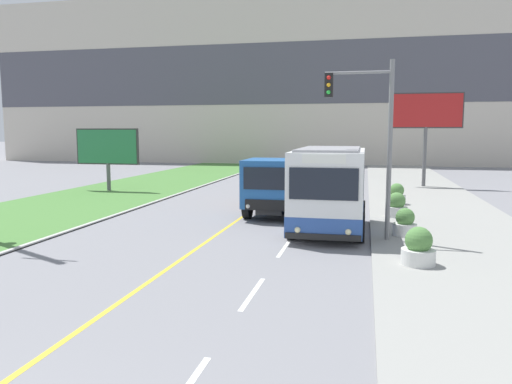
# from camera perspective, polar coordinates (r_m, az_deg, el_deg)

# --- Properties ---
(apartment_block_background) EXTENTS (80.00, 8.04, 19.32)m
(apartment_block_background) POSITION_cam_1_polar(r_m,az_deg,el_deg) (60.33, 7.49, 12.53)
(apartment_block_background) COLOR beige
(apartment_block_background) RESTS_ON ground_plane
(city_bus) EXTENTS (2.65, 5.47, 3.15)m
(city_bus) POSITION_cam_1_polar(r_m,az_deg,el_deg) (18.71, 8.36, 0.23)
(city_bus) COLOR white
(city_bus) RESTS_ON ground_plane
(dump_truck) EXTENTS (2.54, 6.69, 2.56)m
(dump_truck) POSITION_cam_1_polar(r_m,az_deg,el_deg) (22.30, 2.45, 0.64)
(dump_truck) COLOR black
(dump_truck) RESTS_ON ground_plane
(car_distant) EXTENTS (1.80, 4.30, 1.45)m
(car_distant) POSITION_cam_1_polar(r_m,az_deg,el_deg) (41.68, 10.29, 2.64)
(car_distant) COLOR silver
(car_distant) RESTS_ON ground_plane
(traffic_light_mast) EXTENTS (2.28, 0.32, 6.11)m
(traffic_light_mast) POSITION_cam_1_polar(r_m,az_deg,el_deg) (17.31, 13.00, 7.17)
(traffic_light_mast) COLOR slate
(traffic_light_mast) RESTS_ON ground_plane
(billboard_large) EXTENTS (4.65, 0.24, 6.29)m
(billboard_large) POSITION_cam_1_polar(r_m,az_deg,el_deg) (35.24, 18.88, 8.36)
(billboard_large) COLOR #59595B
(billboard_large) RESTS_ON ground_plane
(billboard_small) EXTENTS (4.14, 0.24, 3.93)m
(billboard_small) POSITION_cam_1_polar(r_m,az_deg,el_deg) (32.65, -16.61, 4.84)
(billboard_small) COLOR #59595B
(billboard_small) RESTS_ON ground_plane
(planter_round_near) EXTENTS (0.93, 0.93, 1.07)m
(planter_round_near) POSITION_cam_1_polar(r_m,az_deg,el_deg) (14.60, 18.07, -6.12)
(planter_round_near) COLOR silver
(planter_round_near) RESTS_ON sidewalk_right
(planter_round_second) EXTENTS (0.83, 0.83, 0.99)m
(planter_round_second) POSITION_cam_1_polar(r_m,az_deg,el_deg) (18.47, 16.66, -3.46)
(planter_round_second) COLOR silver
(planter_round_second) RESTS_ON sidewalk_right
(planter_round_third) EXTENTS (0.92, 0.92, 1.06)m
(planter_round_third) POSITION_cam_1_polar(r_m,az_deg,el_deg) (22.37, 15.77, -1.56)
(planter_round_third) COLOR silver
(planter_round_third) RESTS_ON sidewalk_right
(planter_round_far) EXTENTS (0.90, 0.90, 1.06)m
(planter_round_far) POSITION_cam_1_polar(r_m,az_deg,el_deg) (26.31, 15.78, -0.32)
(planter_round_far) COLOR silver
(planter_round_far) RESTS_ON sidewalk_right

